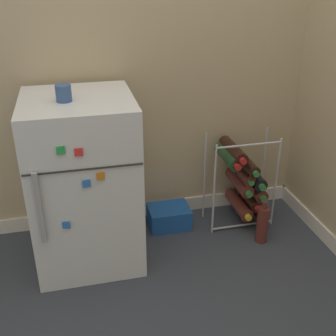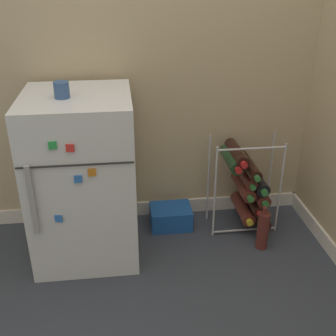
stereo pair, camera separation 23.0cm
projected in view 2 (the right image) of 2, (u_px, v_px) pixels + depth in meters
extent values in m
plane|color=#333842|center=(186.00, 271.00, 2.20)|extent=(14.00, 14.00, 0.00)
cube|color=tan|center=(171.00, 6.00, 2.20)|extent=(6.64, 0.06, 2.50)
cube|color=silver|center=(171.00, 206.00, 2.70)|extent=(6.64, 0.01, 0.09)
cube|color=silver|center=(83.00, 178.00, 2.20)|extent=(0.53, 0.54, 0.89)
cube|color=#2D2D2D|center=(75.00, 165.00, 1.87)|extent=(0.52, 0.00, 0.01)
cube|color=#9E9EA3|center=(32.00, 201.00, 1.90)|extent=(0.02, 0.02, 0.35)
cube|color=orange|center=(92.00, 172.00, 1.89)|extent=(0.04, 0.01, 0.04)
cube|color=blue|center=(59.00, 218.00, 1.97)|extent=(0.04, 0.02, 0.04)
cube|color=red|center=(70.00, 148.00, 1.83)|extent=(0.04, 0.01, 0.04)
cube|color=blue|center=(78.00, 179.00, 1.90)|extent=(0.04, 0.01, 0.04)
cube|color=green|center=(53.00, 145.00, 1.81)|extent=(0.04, 0.01, 0.04)
cylinder|color=#B2B2B7|center=(215.00, 193.00, 2.37)|extent=(0.01, 0.01, 0.57)
cylinder|color=#B2B2B7|center=(280.00, 189.00, 2.41)|extent=(0.01, 0.01, 0.57)
cylinder|color=#B2B2B7|center=(208.00, 179.00, 2.53)|extent=(0.01, 0.01, 0.57)
cylinder|color=#B2B2B7|center=(270.00, 175.00, 2.57)|extent=(0.01, 0.01, 0.57)
cylinder|color=#B2B2B7|center=(244.00, 230.00, 2.51)|extent=(0.38, 0.01, 0.01)
cylinder|color=#B2B2B7|center=(252.00, 149.00, 2.28)|extent=(0.38, 0.01, 0.01)
cylinder|color=black|center=(257.00, 213.00, 2.58)|extent=(0.08, 0.30, 0.08)
cylinder|color=red|center=(266.00, 228.00, 2.43)|extent=(0.04, 0.02, 0.04)
cylinder|color=#56231E|center=(242.00, 208.00, 2.55)|extent=(0.08, 0.28, 0.08)
cylinder|color=gold|center=(250.00, 222.00, 2.41)|extent=(0.04, 0.02, 0.04)
cylinder|color=black|center=(252.00, 201.00, 2.53)|extent=(0.07, 0.27, 0.07)
cylinder|color=red|center=(260.00, 214.00, 2.40)|extent=(0.03, 0.02, 0.03)
cylinder|color=#56231E|center=(257.00, 191.00, 2.51)|extent=(0.08, 0.28, 0.08)
cylinder|color=#2D7033|center=(266.00, 204.00, 2.37)|extent=(0.04, 0.02, 0.04)
cylinder|color=#56231E|center=(243.00, 186.00, 2.48)|extent=(0.08, 0.27, 0.08)
cylinder|color=#2D7033|center=(251.00, 199.00, 2.35)|extent=(0.04, 0.02, 0.04)
cylinder|color=black|center=(256.00, 179.00, 2.47)|extent=(0.08, 0.29, 0.08)
cylinder|color=#2D7033|center=(264.00, 193.00, 2.33)|extent=(0.04, 0.02, 0.04)
cylinder|color=#56231E|center=(246.00, 176.00, 2.45)|extent=(0.07, 0.26, 0.07)
cylinder|color=#2D7033|center=(253.00, 187.00, 2.32)|extent=(0.03, 0.02, 0.03)
cylinder|color=black|center=(248.00, 165.00, 2.42)|extent=(0.07, 0.31, 0.07)
cylinder|color=#2D7033|center=(257.00, 178.00, 2.27)|extent=(0.03, 0.02, 0.03)
cylinder|color=#19381E|center=(232.00, 159.00, 2.39)|extent=(0.08, 0.26, 0.08)
cylinder|color=red|center=(239.00, 170.00, 2.26)|extent=(0.04, 0.02, 0.04)
cylinder|color=black|center=(236.00, 153.00, 2.38)|extent=(0.07, 0.28, 0.07)
cylinder|color=red|center=(244.00, 165.00, 2.24)|extent=(0.04, 0.02, 0.04)
cube|color=#194C9E|center=(171.00, 217.00, 2.56)|extent=(0.24, 0.19, 0.13)
cylinder|color=#335184|center=(62.00, 90.00, 1.94)|extent=(0.07, 0.07, 0.08)
cylinder|color=#56231E|center=(263.00, 231.00, 2.34)|extent=(0.07, 0.07, 0.22)
cylinder|color=#56231E|center=(265.00, 211.00, 2.29)|extent=(0.03, 0.03, 0.04)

